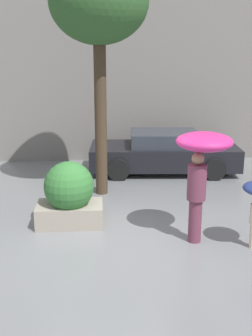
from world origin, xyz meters
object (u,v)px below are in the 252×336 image
object	(u,v)px
parked_car_near	(164,153)
street_tree	(99,5)
person_adult	(202,157)
planter_box	(69,195)

from	to	relation	value
parked_car_near	street_tree	size ratio (longest dim) A/B	0.79
person_adult	parked_car_near	xyz separation A→B (m)	(0.03, 4.75, -1.08)
parked_car_near	street_tree	xyz separation A→B (m)	(-1.88, -1.87, 3.97)
planter_box	parked_car_near	world-z (taller)	planter_box
person_adult	parked_car_near	size ratio (longest dim) A/B	0.47
planter_box	person_adult	bearing A→B (deg)	-20.08
person_adult	parked_car_near	distance (m)	4.87
planter_box	parked_car_near	distance (m)	4.60
planter_box	person_adult	world-z (taller)	person_adult
parked_car_near	street_tree	distance (m)	4.77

